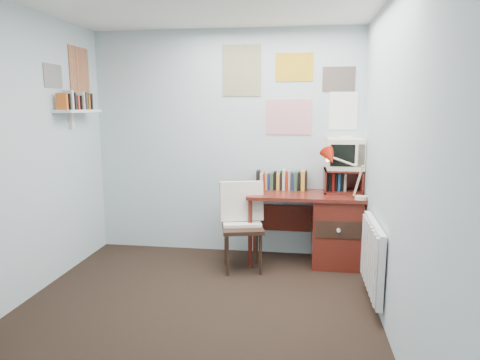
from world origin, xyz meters
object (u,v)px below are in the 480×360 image
Objects in this scene: tv_riser at (343,181)px; wall_shelf at (78,111)px; desk_lamp at (362,177)px; radiator at (373,257)px; desk_chair at (243,229)px; desk at (331,227)px; crt_tv at (345,152)px.

wall_shelf is at bearing -169.68° from tv_riser.
radiator is (0.02, -0.71, -0.56)m from desk_lamp.
tv_riser is at bearing 117.80° from desk_lamp.
desk_lamp is 0.38m from tv_riser.
tv_riser is (1.02, 0.42, 0.45)m from desk_chair.
desk_lamp is 0.56× the size of radiator.
desk_chair reaches higher than radiator.
radiator is at bearing -85.03° from desk_lamp.
wall_shelf reaches higher than desk_chair.
desk_lamp reaches higher than desk_chair.
wall_shelf is (-2.84, -0.16, 0.64)m from desk_lamp.
desk is at bearing 144.07° from desk_lamp.
desk is 0.97m from radiator.
desk_chair is (-0.90, -0.30, 0.03)m from desk.
tv_riser is (-0.15, 0.33, -0.10)m from desk_lamp.
desk_lamp is 1.11× the size of tv_riser.
desk_chair is at bearing -161.33° from desk.
desk_chair is 1.35m from crt_tv.
tv_riser is 0.50× the size of radiator.
tv_riser is at bearing 10.32° from wall_shelf.
wall_shelf is at bearing -173.42° from desk_lamp.
wall_shelf reaches higher than desk.
wall_shelf is (-2.86, 0.55, 1.20)m from radiator.
desk_lamp is 0.91m from radiator.
desk_chair is at bearing -157.87° from tv_riser.
crt_tv is (0.13, 0.13, 0.78)m from desk.
desk is 1.94× the size of wall_shelf.
desk_chair is at bearing 152.30° from radiator.
desk_lamp is at bearing -69.84° from crt_tv.
radiator is at bearing -40.44° from desk_chair.
wall_shelf reaches higher than desk_lamp.
tv_riser is (0.12, 0.11, 0.48)m from desk.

